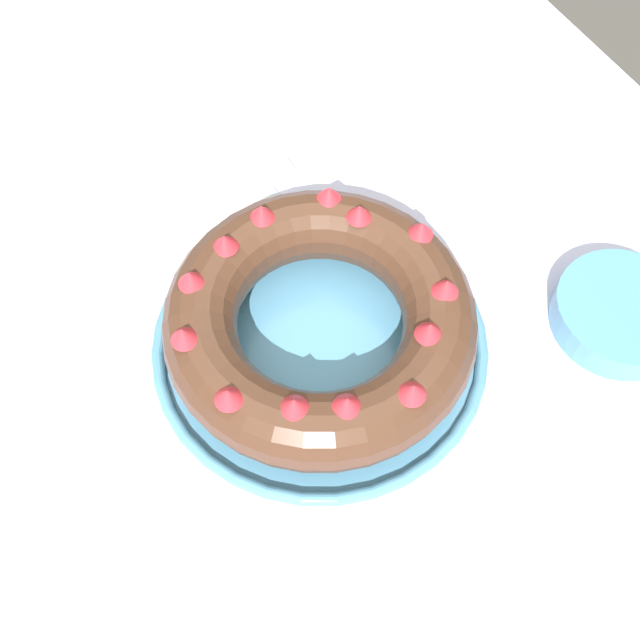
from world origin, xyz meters
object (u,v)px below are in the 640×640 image
object	(u,v)px
serving_knife	(183,184)
side_bowl	(621,313)
cake_knife	(190,224)
fork	(220,192)
bundt_cake	(320,319)
serving_dish	(320,344)

from	to	relation	value
serving_knife	side_bowl	distance (m)	0.49
cake_knife	side_bowl	distance (m)	0.46
fork	serving_knife	size ratio (longest dim) A/B	0.95
fork	side_bowl	xyz separation A→B (m)	(0.34, 0.28, 0.01)
bundt_cake	serving_knife	world-z (taller)	bundt_cake
cake_knife	side_bowl	size ratio (longest dim) A/B	1.36
bundt_cake	cake_knife	xyz separation A→B (m)	(-0.20, -0.05, -0.05)
serving_dish	side_bowl	bearing A→B (deg)	67.92
fork	side_bowl	distance (m)	0.44
cake_knife	fork	bearing A→B (deg)	118.57
serving_dish	bundt_cake	size ratio (longest dim) A/B	1.12
serving_dish	side_bowl	size ratio (longest dim) A/B	2.44
fork	cake_knife	distance (m)	0.05
serving_dish	cake_knife	world-z (taller)	serving_dish
fork	cake_knife	xyz separation A→B (m)	(0.03, -0.05, -0.00)
bundt_cake	serving_knife	xyz separation A→B (m)	(-0.26, -0.04, -0.05)
serving_knife	fork	bearing A→B (deg)	41.50
serving_knife	serving_dish	bearing A→B (deg)	3.65
serving_knife	cake_knife	xyz separation A→B (m)	(0.06, -0.02, -0.00)
bundt_cake	fork	xyz separation A→B (m)	(-0.23, -0.01, -0.05)
side_bowl	fork	bearing A→B (deg)	-140.19
serving_dish	serving_knife	xyz separation A→B (m)	(-0.26, -0.04, -0.01)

